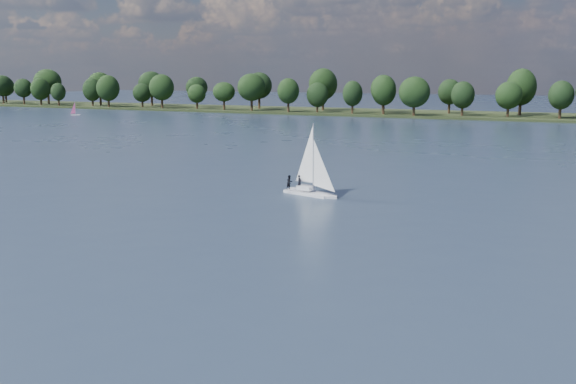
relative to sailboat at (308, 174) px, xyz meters
The scene contains 6 objects.
ground 47.39m from the sailboat, 98.66° to the left, with size 700.00×700.00×0.00m, color #233342.
far_shore 158.96m from the sailboat, 92.57° to the left, with size 660.00×40.00×1.50m, color black.
sailboat is the anchor object (origin of this frame).
dinghy_pink 171.06m from the sailboat, 141.94° to the left, with size 3.27×2.89×5.05m.
pontoon 227.70m from the sailboat, 142.00° to the left, with size 4.00×2.00×0.50m, color #515356.
treeline 157.77m from the sailboat, 98.82° to the left, with size 563.01×73.40×18.80m.
Camera 1 is at (37.05, -17.43, 14.53)m, focal length 40.00 mm.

